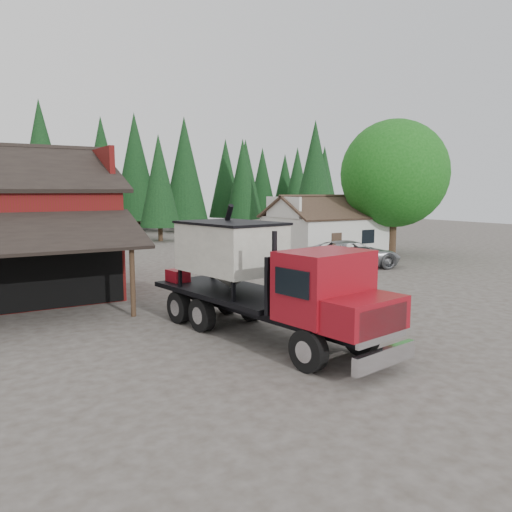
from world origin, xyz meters
TOP-DOWN VIEW (x-y plane):
  - ground at (0.00, 0.00)m, footprint 120.00×120.00m
  - farmhouse at (13.00, 13.00)m, footprint 8.60×6.42m
  - deciduous_tree at (17.01, 9.97)m, footprint 8.00×8.00m
  - conifer_backdrop at (0.00, 42.00)m, footprint 76.00×16.00m
  - near_pine_b at (6.00, 30.00)m, footprint 3.96×3.96m
  - near_pine_c at (22.00, 26.00)m, footprint 4.84×4.84m
  - near_pine_d at (-4.00, 34.00)m, footprint 5.28×5.28m
  - feed_truck at (-2.79, -2.97)m, footprint 4.08×10.13m
  - silver_car at (10.29, 7.04)m, footprint 6.85×4.26m
  - equip_box at (2.30, -0.68)m, footprint 0.72×1.11m

SIDE VIEW (x-z plane):
  - ground at x=0.00m, z-range 0.00..0.00m
  - conifer_backdrop at x=0.00m, z-range -8.00..8.00m
  - equip_box at x=2.30m, z-range 0.00..0.60m
  - silver_car at x=10.29m, z-range 0.00..1.77m
  - farmhouse at x=13.00m, z-range -0.66..3.99m
  - feed_truck at x=-2.79m, z-range -0.14..4.30m
  - near_pine_b at x=6.00m, z-range 0.69..11.09m
  - deciduous_tree at x=17.01m, z-range 0.81..11.01m
  - near_pine_c at x=22.00m, z-range 0.69..13.09m
  - near_pine_d at x=-4.00m, z-range 0.69..14.09m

